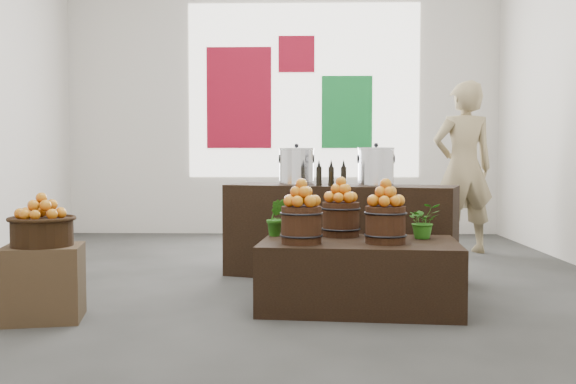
{
  "coord_description": "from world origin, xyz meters",
  "views": [
    {
      "loc": [
        0.31,
        -5.48,
        1.06
      ],
      "look_at": [
        0.18,
        -0.4,
        0.79
      ],
      "focal_mm": 40.0,
      "sensor_mm": 36.0,
      "label": 1
    }
  ],
  "objects_px": {
    "crate": "(43,283)",
    "stock_pot_left": "(297,167)",
    "wicker_basket": "(42,232)",
    "stock_pot_center": "(376,168)",
    "shopper": "(463,168)",
    "display_table": "(359,274)",
    "counter": "(340,231)"
  },
  "relations": [
    {
      "from": "crate",
      "to": "stock_pot_left",
      "type": "xyz_separation_m",
      "value": [
        1.63,
        1.72,
        0.73
      ]
    },
    {
      "from": "wicker_basket",
      "to": "stock_pot_center",
      "type": "bearing_deg",
      "value": 32.63
    },
    {
      "from": "crate",
      "to": "shopper",
      "type": "bearing_deg",
      "value": 41.66
    },
    {
      "from": "crate",
      "to": "shopper",
      "type": "xyz_separation_m",
      "value": [
        3.48,
        3.09,
        0.71
      ]
    },
    {
      "from": "stock_pot_center",
      "to": "stock_pot_left",
      "type": "bearing_deg",
      "value": 161.84
    },
    {
      "from": "stock_pot_left",
      "to": "display_table",
      "type": "bearing_deg",
      "value": -70.7
    },
    {
      "from": "wicker_basket",
      "to": "display_table",
      "type": "height_order",
      "value": "wicker_basket"
    },
    {
      "from": "crate",
      "to": "wicker_basket",
      "type": "relative_size",
      "value": 1.25
    },
    {
      "from": "counter",
      "to": "stock_pot_center",
      "type": "distance_m",
      "value": 0.65
    },
    {
      "from": "stock_pot_left",
      "to": "shopper",
      "type": "height_order",
      "value": "shopper"
    },
    {
      "from": "display_table",
      "to": "crate",
      "type": "bearing_deg",
      "value": -163.79
    },
    {
      "from": "counter",
      "to": "stock_pot_center",
      "type": "relative_size",
      "value": 6.47
    },
    {
      "from": "wicker_basket",
      "to": "display_table",
      "type": "xyz_separation_m",
      "value": [
        2.09,
        0.41,
        -0.34
      ]
    },
    {
      "from": "display_table",
      "to": "counter",
      "type": "height_order",
      "value": "counter"
    },
    {
      "from": "wicker_basket",
      "to": "stock_pot_center",
      "type": "height_order",
      "value": "stock_pot_center"
    },
    {
      "from": "crate",
      "to": "shopper",
      "type": "relative_size",
      "value": 0.26
    },
    {
      "from": "display_table",
      "to": "shopper",
      "type": "xyz_separation_m",
      "value": [
        1.39,
        2.68,
        0.72
      ]
    },
    {
      "from": "wicker_basket",
      "to": "counter",
      "type": "bearing_deg",
      "value": 38.14
    },
    {
      "from": "counter",
      "to": "wicker_basket",
      "type": "bearing_deg",
      "value": -123.7
    },
    {
      "from": "wicker_basket",
      "to": "crate",
      "type": "bearing_deg",
      "value": 0.0
    },
    {
      "from": "crate",
      "to": "counter",
      "type": "height_order",
      "value": "counter"
    },
    {
      "from": "wicker_basket",
      "to": "counter",
      "type": "height_order",
      "value": "counter"
    },
    {
      "from": "counter",
      "to": "display_table",
      "type": "bearing_deg",
      "value": -68.56
    },
    {
      "from": "display_table",
      "to": "shopper",
      "type": "height_order",
      "value": "shopper"
    },
    {
      "from": "shopper",
      "to": "counter",
      "type": "bearing_deg",
      "value": 36.68
    },
    {
      "from": "stock_pot_left",
      "to": "wicker_basket",
      "type": "bearing_deg",
      "value": -133.57
    },
    {
      "from": "crate",
      "to": "display_table",
      "type": "bearing_deg",
      "value": 11.06
    },
    {
      "from": "crate",
      "to": "shopper",
      "type": "distance_m",
      "value": 4.71
    },
    {
      "from": "crate",
      "to": "stock_pot_left",
      "type": "bearing_deg",
      "value": 46.43
    },
    {
      "from": "counter",
      "to": "crate",
      "type": "bearing_deg",
      "value": -123.7
    },
    {
      "from": "crate",
      "to": "stock_pot_center",
      "type": "xyz_separation_m",
      "value": [
        2.33,
        1.49,
        0.73
      ]
    },
    {
      "from": "wicker_basket",
      "to": "display_table",
      "type": "relative_size",
      "value": 0.28
    }
  ]
}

